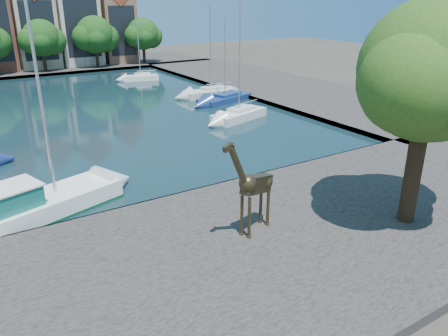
% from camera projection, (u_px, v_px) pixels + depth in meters
% --- Properties ---
extents(ground, '(160.00, 160.00, 0.00)m').
position_uv_depth(ground, '(190.00, 197.00, 25.62)').
color(ground, '#38332B').
rests_on(ground, ground).
extents(water_basin, '(38.00, 50.00, 0.08)m').
position_uv_depth(water_basin, '(80.00, 112.00, 44.53)').
color(water_basin, black).
rests_on(water_basin, ground).
extents(near_quay, '(50.00, 14.00, 0.50)m').
position_uv_depth(near_quay, '(262.00, 248.00, 20.00)').
color(near_quay, '#45403B').
rests_on(near_quay, ground).
extents(far_quay, '(60.00, 16.00, 0.50)m').
position_uv_depth(far_quay, '(26.00, 69.00, 69.70)').
color(far_quay, '#45403B').
rests_on(far_quay, ground).
extents(right_quay, '(14.00, 52.00, 0.50)m').
position_uv_depth(right_quay, '(274.00, 85.00, 56.80)').
color(right_quay, '#45403B').
rests_on(right_quay, ground).
extents(plane_tree, '(8.32, 6.40, 10.62)m').
position_uv_depth(plane_tree, '(431.00, 76.00, 19.47)').
color(plane_tree, '#332114').
rests_on(plane_tree, near_quay).
extents(townhouse_east_inner, '(5.94, 9.18, 15.79)m').
position_uv_depth(townhouse_east_inner, '(32.00, 19.00, 67.94)').
color(townhouse_east_inner, tan).
rests_on(townhouse_east_inner, far_quay).
extents(townhouse_east_mid, '(6.43, 9.18, 16.65)m').
position_uv_depth(townhouse_east_mid, '(74.00, 16.00, 71.02)').
color(townhouse_east_mid, beige).
rests_on(townhouse_east_mid, far_quay).
extents(townhouse_east_end, '(5.44, 9.18, 14.43)m').
position_uv_depth(townhouse_east_end, '(113.00, 21.00, 74.59)').
color(townhouse_east_end, '#895B42').
rests_on(townhouse_east_end, far_quay).
extents(far_tree_mid_east, '(7.02, 5.40, 7.52)m').
position_uv_depth(far_tree_mid_east, '(42.00, 39.00, 64.61)').
color(far_tree_mid_east, '#332114').
rests_on(far_tree_mid_east, far_quay).
extents(far_tree_east, '(7.54, 5.80, 7.84)m').
position_uv_depth(far_tree_east, '(96.00, 36.00, 68.52)').
color(far_tree_east, '#332114').
rests_on(far_tree_east, far_quay).
extents(far_tree_far_east, '(6.76, 5.20, 7.36)m').
position_uv_depth(far_tree_far_east, '(143.00, 35.00, 72.53)').
color(far_tree_far_east, '#332114').
rests_on(far_tree_far_east, far_quay).
extents(giraffe_statue, '(3.35, 1.46, 4.91)m').
position_uv_depth(giraffe_statue, '(253.00, 185.00, 20.03)').
color(giraffe_statue, '#342B1A').
rests_on(giraffe_statue, near_quay).
extents(motorsailer, '(9.34, 5.23, 10.92)m').
position_uv_depth(motorsailer, '(32.00, 204.00, 22.69)').
color(motorsailer, white).
rests_on(motorsailer, water_basin).
extents(sailboat_right_a, '(6.34, 3.74, 11.70)m').
position_uv_depth(sailboat_right_a, '(239.00, 113.00, 41.36)').
color(sailboat_right_a, silver).
rests_on(sailboat_right_a, water_basin).
extents(sailboat_right_b, '(7.21, 4.25, 8.98)m').
position_uv_depth(sailboat_right_b, '(225.00, 97.00, 48.63)').
color(sailboat_right_b, navy).
rests_on(sailboat_right_b, water_basin).
extents(sailboat_right_c, '(6.53, 2.59, 10.23)m').
position_uv_depth(sailboat_right_c, '(211.00, 91.00, 51.02)').
color(sailboat_right_c, silver).
rests_on(sailboat_right_c, water_basin).
extents(sailboat_right_d, '(5.07, 2.71, 8.12)m').
position_uv_depth(sailboat_right_d, '(141.00, 76.00, 60.80)').
color(sailboat_right_d, white).
rests_on(sailboat_right_d, water_basin).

